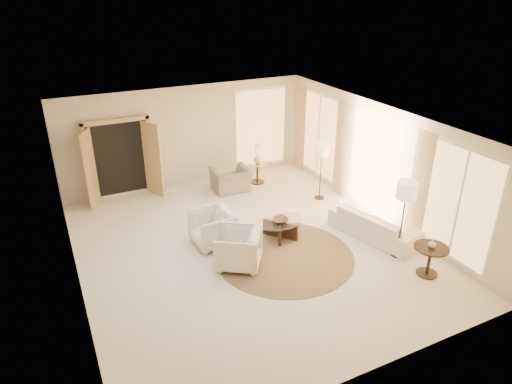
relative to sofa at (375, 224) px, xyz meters
name	(u,v)px	position (x,y,z in m)	size (l,w,h in m)	color
room	(247,190)	(-2.82, 0.83, 1.09)	(7.04, 8.04, 2.83)	white
windows_right	(375,164)	(0.63, 0.93, 1.04)	(0.10, 6.40, 2.40)	#EBA95E
window_back_corner	(261,128)	(-0.52, 4.78, 1.04)	(1.70, 0.10, 2.40)	#EBA95E
curtains_right	(351,155)	(0.58, 1.83, 0.99)	(0.06, 5.20, 2.60)	tan
french_doors	(121,160)	(-4.72, 4.65, 0.76)	(1.95, 0.66, 2.16)	tan
area_rug	(284,256)	(-2.27, 0.16, -0.30)	(2.97, 2.97, 0.01)	#423523
sofa	(375,224)	(0.00, 0.00, 0.00)	(2.10, 0.82, 0.61)	white
armchair_left	(212,227)	(-3.46, 1.29, 0.13)	(0.86, 0.80, 0.88)	white
armchair_right	(238,247)	(-3.28, 0.28, 0.14)	(0.86, 0.81, 0.89)	white
accent_chair	(231,176)	(-1.96, 3.75, 0.13)	(1.00, 0.65, 0.87)	gray
coffee_table	(280,227)	(-1.97, 0.89, -0.05)	(1.21, 1.21, 0.41)	black
end_table	(430,256)	(-0.01, -1.67, 0.13)	(0.67, 0.67, 0.63)	black
side_table	(257,170)	(-1.06, 3.94, 0.07)	(0.53, 0.53, 0.62)	#2D2318
floor_lamp_near	(322,152)	(-0.02, 2.24, 1.02)	(0.38, 0.38, 1.56)	#2D2318
floor_lamp_far	(406,194)	(-0.06, -0.86, 1.15)	(0.42, 0.42, 1.71)	#2D2318
bowl	(280,220)	(-1.97, 0.89, 0.14)	(0.35, 0.35, 0.09)	brown
end_vase	(432,244)	(-0.01, -1.67, 0.40)	(0.15, 0.15, 0.16)	silver
side_vase	(257,159)	(-1.06, 3.94, 0.42)	(0.21, 0.21, 0.22)	silver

